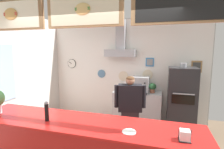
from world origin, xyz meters
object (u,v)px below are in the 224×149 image
at_px(potted_sage, 152,87).
at_px(pepper_grinder, 47,111).
at_px(pizza_oven, 181,101).
at_px(espresso_machine, 140,85).
at_px(shop_worker, 130,112).
at_px(condiment_plate, 129,132).
at_px(napkin_holder, 185,136).
at_px(potted_basil, 127,88).

distance_m(potted_sage, pepper_grinder, 2.87).
relative_size(potted_sage, pepper_grinder, 0.91).
xyz_separation_m(pizza_oven, espresso_machine, (-1.00, 0.19, 0.30)).
distance_m(shop_worker, potted_sage, 1.30).
xyz_separation_m(shop_worker, condiment_plate, (0.24, -1.37, 0.26)).
xyz_separation_m(shop_worker, espresso_machine, (0.05, 1.20, 0.32)).
bearing_deg(condiment_plate, potted_sage, 87.50).
relative_size(potted_sage, napkin_holder, 1.91).
height_order(espresso_machine, potted_basil, espresso_machine).
xyz_separation_m(potted_basil, pepper_grinder, (-0.59, -2.54, 0.18)).
bearing_deg(napkin_holder, condiment_plate, 178.81).
bearing_deg(espresso_machine, potted_basil, -177.78).
distance_m(potted_sage, napkin_holder, 2.65).
distance_m(shop_worker, napkin_holder, 1.65).
bearing_deg(potted_basil, condiment_plate, -77.78).
xyz_separation_m(pizza_oven, shop_worker, (-1.05, -1.01, -0.01)).
height_order(pizza_oven, espresso_machine, pizza_oven).
distance_m(pizza_oven, condiment_plate, 2.52).
bearing_deg(shop_worker, espresso_machine, -105.21).
relative_size(shop_worker, potted_basil, 9.47).
bearing_deg(espresso_machine, napkin_holder, -72.66).
bearing_deg(napkin_holder, potted_basil, 114.34).
relative_size(shop_worker, pepper_grinder, 5.44).
height_order(shop_worker, condiment_plate, shop_worker).
height_order(shop_worker, pepper_grinder, shop_worker).
bearing_deg(shop_worker, napkin_holder, 108.60).
xyz_separation_m(pepper_grinder, napkin_holder, (1.76, -0.03, -0.08)).
bearing_deg(condiment_plate, espresso_machine, 94.40).
bearing_deg(pizza_oven, shop_worker, -136.01).
relative_size(shop_worker, condiment_plate, 9.02).
relative_size(espresso_machine, condiment_plate, 2.78).
height_order(pizza_oven, napkin_holder, pizza_oven).
bearing_deg(potted_basil, shop_worker, -75.34).
xyz_separation_m(shop_worker, potted_sage, (0.36, 1.22, 0.26)).
relative_size(espresso_machine, potted_sage, 1.85).
relative_size(shop_worker, napkin_holder, 11.42).
height_order(potted_sage, pepper_grinder, pepper_grinder).
bearing_deg(espresso_machine, pizza_oven, -10.69).
relative_size(pizza_oven, shop_worker, 1.13).
height_order(pizza_oven, shop_worker, pizza_oven).
bearing_deg(potted_basil, potted_sage, 3.00).
bearing_deg(condiment_plate, pepper_grinder, 179.18).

